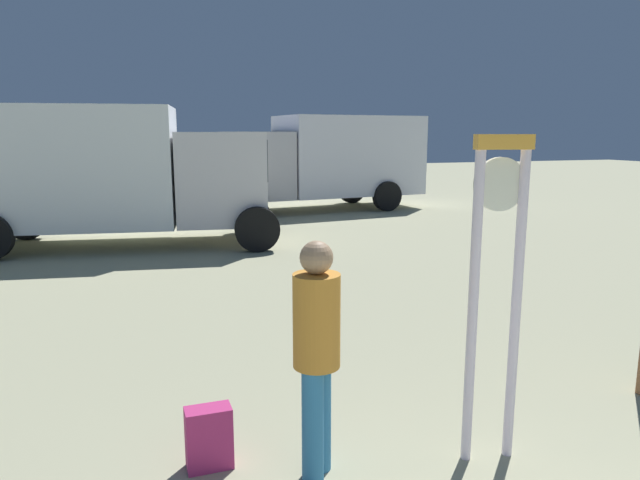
# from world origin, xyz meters

# --- Properties ---
(standing_clock) EXTENTS (0.41, 0.15, 2.32)m
(standing_clock) POSITION_xyz_m (0.70, 2.68, 1.39)
(standing_clock) COLOR white
(standing_clock) RESTS_ON ground_plane
(person_near_clock) EXTENTS (0.32, 0.32, 1.65)m
(person_near_clock) POSITION_xyz_m (-0.55, 2.87, 0.92)
(person_near_clock) COLOR teal
(person_near_clock) RESTS_ON ground_plane
(backpack) EXTENTS (0.32, 0.21, 0.45)m
(backpack) POSITION_xyz_m (-1.24, 3.21, 0.22)
(backpack) COLOR #B92D6A
(backpack) RESTS_ON ground_plane
(box_truck_near) EXTENTS (7.19, 3.41, 2.87)m
(box_truck_near) POSITION_xyz_m (-2.24, 12.13, 1.58)
(box_truck_near) COLOR white
(box_truck_near) RESTS_ON ground_plane
(box_truck_far) EXTENTS (6.47, 3.05, 2.85)m
(box_truck_far) POSITION_xyz_m (4.40, 16.18, 1.57)
(box_truck_far) COLOR white
(box_truck_far) RESTS_ON ground_plane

